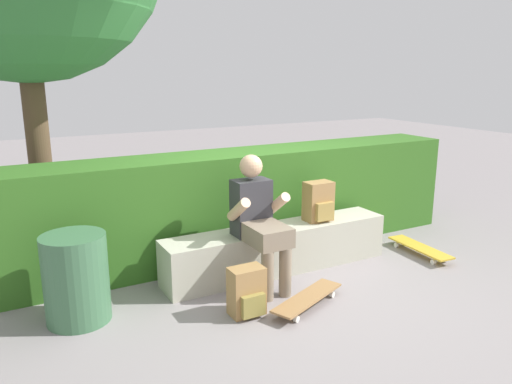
% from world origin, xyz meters
% --- Properties ---
extents(ground_plane, '(24.00, 24.00, 0.00)m').
position_xyz_m(ground_plane, '(0.00, 0.00, 0.00)').
color(ground_plane, gray).
extents(bench_main, '(2.34, 0.41, 0.45)m').
position_xyz_m(bench_main, '(0.00, 0.35, 0.22)').
color(bench_main, '#B3B29D').
rests_on(bench_main, ground).
extents(person_skater, '(0.49, 0.62, 1.20)m').
position_xyz_m(person_skater, '(-0.34, 0.14, 0.65)').
color(person_skater, '#333338').
rests_on(person_skater, ground).
extents(skateboard_near_person, '(0.81, 0.50, 0.09)m').
position_xyz_m(skateboard_near_person, '(-0.20, -0.44, 0.07)').
color(skateboard_near_person, olive).
rests_on(skateboard_near_person, ground).
extents(skateboard_beside_bench, '(0.26, 0.81, 0.09)m').
position_xyz_m(skateboard_beside_bench, '(1.55, -0.03, 0.07)').
color(skateboard_beside_bench, gold).
rests_on(skateboard_beside_bench, ground).
extents(backpack_on_bench, '(0.28, 0.23, 0.40)m').
position_xyz_m(backpack_on_bench, '(0.47, 0.34, 0.64)').
color(backpack_on_bench, '#A37A47').
rests_on(backpack_on_bench, bench_main).
extents(backpack_on_ground, '(0.28, 0.23, 0.40)m').
position_xyz_m(backpack_on_ground, '(-0.70, -0.32, 0.19)').
color(backpack_on_ground, '#A37A47').
rests_on(backpack_on_ground, ground).
extents(hedge_row, '(5.05, 0.65, 1.10)m').
position_xyz_m(hedge_row, '(-0.01, 1.00, 0.55)').
color(hedge_row, '#32651F').
rests_on(hedge_row, ground).
extents(trash_bin, '(0.50, 0.50, 0.71)m').
position_xyz_m(trash_bin, '(-1.91, 0.24, 0.35)').
color(trash_bin, '#3D6B47').
rests_on(trash_bin, ground).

